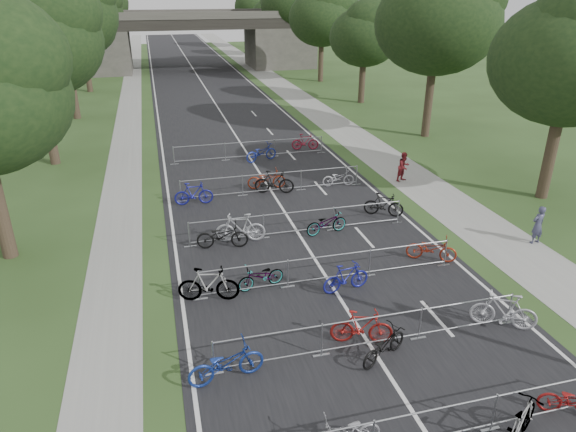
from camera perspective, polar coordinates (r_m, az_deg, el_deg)
The scene contains 46 objects.
road at distance 55.11m, azimuth -9.05°, elevation 13.69°, with size 11.00×140.00×0.01m, color black.
sidewalk_right at distance 56.46m, azimuth -0.72°, elevation 14.22°, with size 3.00×140.00×0.01m, color gray.
sidewalk_left at distance 54.87m, azimuth -17.05°, elevation 12.92°, with size 2.00×140.00×0.01m, color gray.
lane_markings at distance 55.11m, azimuth -9.05°, elevation 13.68°, with size 0.12×140.00×0.00m, color silver.
overpass_bridge at distance 69.46m, azimuth -10.71°, elevation 18.62°, with size 31.00×8.00×7.05m.
tree_right_0 at distance 27.35m, azimuth 29.29°, elevation 15.40°, with size 7.17×7.17×10.93m.
tree_left_1 at distance 32.54m, azimuth -26.50°, elevation 17.55°, with size 7.56×7.56×11.53m.
tree_right_1 at distance 36.95m, azimuth 16.53°, elevation 20.42°, with size 8.18×8.18×12.47m.
tree_left_2 at distance 44.33m, azimuth -23.95°, elevation 20.18°, with size 8.40×8.40×12.81m.
tree_right_2 at distance 47.81m, azimuth 8.68°, elevation 19.36°, with size 6.16×6.16×9.39m.
tree_left_3 at distance 56.31m, azimuth -22.02°, elevation 19.23°, with size 6.72×6.72×10.25m.
tree_right_3 at distance 58.97m, azimuth 3.93°, elevation 21.36°, with size 7.17×7.17×10.93m.
tree_left_4 at distance 68.20m, azimuth -21.10°, elevation 20.62°, with size 7.56×7.56×11.53m.
tree_right_4 at distance 70.42m, azimuth 0.63°, elevation 22.64°, with size 8.18×8.18×12.47m.
tree_left_5 at distance 80.14m, azimuth -20.44°, elevation 21.60°, with size 8.40×8.40×12.81m.
tree_right_5 at distance 82.11m, azimuth -1.75°, elevation 21.47°, with size 6.16×6.16×9.39m.
tree_left_6 at distance 92.15m, azimuth -19.73°, elevation 20.82°, with size 6.72×6.72×10.25m.
tree_right_6 at distance 93.80m, azimuth -3.55°, elevation 22.36°, with size 7.17×7.17×10.93m.
barrier_row_1 at distance 13.06m, azimuth 16.02°, elevation -21.47°, with size 9.70×0.08×1.10m.
barrier_row_2 at distance 15.43m, azimuth 9.32°, elevation -12.57°, with size 9.70×0.08×1.10m.
barrier_row_3 at distance 18.37m, azimuth 4.63°, elevation -5.81°, with size 9.70×0.08×1.10m.
barrier_row_4 at distance 21.75m, azimuth 1.21°, elevation -0.74°, with size 9.70×0.08×1.10m.
barrier_row_5 at distance 26.23m, azimuth -1.77°, elevation 3.70°, with size 9.70×0.08×1.10m.
barrier_row_6 at distance 31.81m, azimuth -4.24°, elevation 7.34°, with size 9.70×0.08×1.10m.
bike_6 at distance 13.61m, azimuth 24.39°, elevation -20.47°, with size 0.56×1.97×1.19m, color #999BA0.
bike_7 at distance 15.02m, azimuth 29.30°, elevation -17.54°, with size 0.60×1.71×0.90m, color maroon.
bike_8 at distance 14.25m, azimuth -6.90°, elevation -15.94°, with size 0.73×2.10×1.10m, color navy.
bike_9 at distance 15.54m, azimuth 8.18°, elevation -12.13°, with size 0.52×1.85×1.11m, color maroon.
bike_10 at distance 15.09m, azimuth 10.60°, elevation -13.97°, with size 0.63×1.81×0.95m, color black.
bike_11 at distance 17.31m, azimuth 22.87°, elevation -9.70°, with size 0.56×1.99×1.20m, color #B2B2BA.
bike_12 at distance 17.43m, azimuth -8.83°, elevation -7.55°, with size 0.58×2.06×1.24m, color #999BA0.
bike_13 at distance 18.01m, azimuth -3.01°, elevation -6.76°, with size 0.60×1.73×0.91m, color #999BA0.
bike_14 at distance 17.90m, azimuth 6.46°, elevation -6.83°, with size 0.50×1.76×1.06m, color navy.
bike_15 at distance 20.46m, azimuth 15.65°, elevation -3.54°, with size 0.66×1.90×1.00m, color maroon.
bike_16 at distance 20.78m, azimuth -7.31°, elevation -2.19°, with size 0.72×2.07×1.09m, color black.
bike_17 at distance 21.19m, azimuth -5.31°, elevation -1.33°, with size 0.58×2.06×1.24m, color #B8BAC1.
bike_18 at distance 21.88m, azimuth 4.29°, elevation -0.79°, with size 0.66×1.90×1.00m, color #999BA0.
bike_19 at distance 23.93m, azimuth 10.59°, elevation 1.23°, with size 0.51×1.82×1.09m, color black.
bike_20 at distance 25.18m, azimuth -10.44°, elevation 2.44°, with size 0.53×1.87×1.12m, color navy.
bike_21 at distance 26.84m, azimuth -2.41°, elevation 4.13°, with size 0.70×2.00×1.05m, color maroon.
bike_22 at distance 26.15m, azimuth -1.54°, elevation 3.79°, with size 0.57×2.02×1.21m, color black.
bike_23 at distance 27.32m, azimuth 5.62°, elevation 4.23°, with size 0.60×1.71×0.90m, color #AEADB5.
bike_26 at distance 31.26m, azimuth -3.01°, elevation 7.06°, with size 0.72×2.06×1.08m, color navy.
bike_27 at distance 33.53m, azimuth 1.91°, elevation 8.23°, with size 0.49×1.74×1.05m, color maroon.
pedestrian_a at distance 23.24m, azimuth 26.01°, elevation -0.91°, with size 0.60×0.39×1.63m, color #393A56.
pedestrian_b at distance 28.51m, azimuth 12.75°, elevation 5.35°, with size 0.78×0.61×1.60m, color maroon.
Camera 1 is at (-5.46, -3.98, 9.67)m, focal length 32.00 mm.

